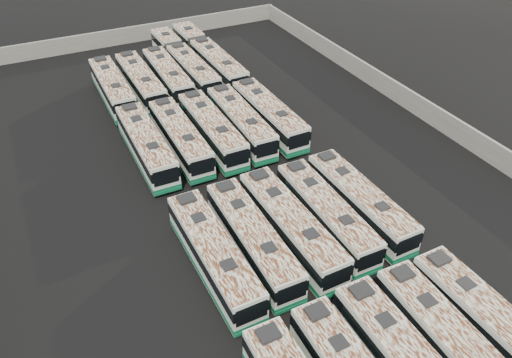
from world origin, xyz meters
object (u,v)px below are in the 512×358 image
bus_midfront_far_left (214,255)px  bus_back_far_left (113,88)px  bus_midback_right (241,122)px  bus_midback_far_left (146,145)px  bus_front_right (452,348)px  bus_front_far_right (493,328)px  bus_midback_far_right (269,115)px  bus_back_center (168,76)px  bus_back_right (184,62)px  bus_midback_center (212,130)px  bus_midfront_far_right (359,202)px  bus_back_left (141,82)px  bus_midfront_left (253,239)px  bus_back_far_right (208,56)px  bus_midfront_center (291,227)px  bus_midfront_right (326,214)px  bus_midback_left (180,137)px

bus_midfront_far_left → bus_back_far_left: bearing=89.7°
bus_midback_right → bus_midback_far_left: bearing=-179.3°
bus_front_right → bus_midback_right: bearing=91.4°
bus_front_far_right → bus_midfront_far_left: bearing=132.9°
bus_midback_far_right → bus_back_center: (-6.12, 13.03, -0.02)m
bus_front_far_right → bus_midfront_far_left: 17.86m
bus_midback_right → bus_back_center: 13.38m
bus_back_right → bus_midback_center: bearing=-101.3°
bus_midfront_far_right → bus_midback_right: bus_midback_right is taller
bus_midback_right → bus_back_left: bus_back_left is taller
bus_back_far_left → bus_midback_far_right: bearing=-45.6°
bus_midfront_far_left → bus_midback_center: size_ratio=0.99×
bus_back_left → bus_midfront_far_right: bearing=-72.2°
bus_midfront_left → bus_back_far_right: 32.76m
bus_front_right → bus_front_far_right: (3.11, -0.06, 0.00)m
bus_front_far_right → bus_midback_right: bearing=95.3°
bus_midback_far_left → bus_midback_center: bus_midback_far_left is taller
bus_midfront_far_right → bus_midfront_center: bearing=-179.2°
bus_midfront_far_left → bus_midfront_right: (9.25, 0.22, -0.05)m
bus_front_far_right → bus_midfront_center: bearing=114.8°
bus_front_far_right → bus_midback_left: bus_front_far_right is taller
bus_midback_far_right → bus_back_left: 15.94m
bus_midfront_center → bus_back_center: bus_midfront_center is taller
bus_front_right → bus_midback_left: bus_midback_left is taller
bus_midback_far_left → bus_back_right: bus_midback_far_left is taller
bus_front_right → bus_midfront_left: size_ratio=1.00×
bus_midback_far_right → bus_back_left: (-9.31, 12.94, -0.00)m
bus_midback_left → bus_back_left: 12.93m
bus_midfront_center → bus_back_center: 28.34m
bus_midfront_left → bus_back_center: bus_back_center is taller
bus_midback_left → bus_midback_far_right: (9.29, -0.01, 0.04)m
bus_midfront_far_left → bus_midback_right: size_ratio=1.00×
bus_midback_far_right → bus_back_right: (-3.09, 16.14, -0.06)m
bus_midfront_left → bus_midfront_center: bus_midfront_center is taller
bus_back_right → bus_midback_right: bearing=-90.6°
bus_front_right → bus_back_far_left: 42.21m
bus_front_far_right → bus_midback_left: 29.78m
bus_midfront_far_right → bus_back_right: (-3.10, 31.28, 0.00)m
bus_midback_left → bus_midback_center: (3.14, -0.09, 0.04)m
bus_midfront_center → bus_back_far_left: bus_midfront_center is taller
bus_midfront_right → bus_midfront_center: bearing=-177.2°
bus_midback_right → bus_back_left: size_ratio=0.99×
bus_midback_far_left → bus_back_far_right: bus_back_far_right is taller
bus_midfront_far_left → bus_midback_far_left: size_ratio=0.99×
bus_midback_center → bus_midfront_left: bearing=-101.5°
bus_front_right → bus_midback_center: bus_midback_center is taller
bus_front_right → bus_midback_right: 28.23m
bus_midfront_far_left → bus_midback_far_left: bearing=90.0°
bus_midfront_far_left → bus_back_left: (3.06, 28.35, 0.02)m
bus_midfront_right → bus_midback_left: bearing=112.9°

